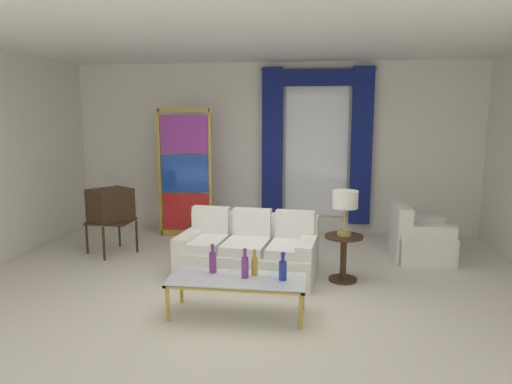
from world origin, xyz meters
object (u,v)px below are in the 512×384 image
object	(u,v)px
bottle_ruby_flask	(213,261)
peacock_figurine	(200,230)
bottle_crystal_tall	(283,269)
table_lamp_brass	(345,201)
vintage_tv	(110,206)
stained_glass_divider	(185,176)
bottle_amber_squat	(255,265)
armchair_white	(418,240)
round_side_table	(343,254)
bottle_blue_decanter	(245,266)
couch_white_long	(249,253)
coffee_table	(237,281)

from	to	relation	value
bottle_ruby_flask	peacock_figurine	bearing A→B (deg)	107.64
bottle_crystal_tall	table_lamp_brass	distance (m)	1.48
vintage_tv	stained_glass_divider	xyz separation A→B (m)	(0.84, 1.14, 0.33)
vintage_tv	bottle_amber_squat	bearing A→B (deg)	-37.11
armchair_white	round_side_table	size ratio (longest dim) A/B	1.39
round_side_table	vintage_tv	bearing A→B (deg)	167.69
bottle_blue_decanter	round_side_table	xyz separation A→B (m)	(1.07, 1.20, -0.18)
bottle_blue_decanter	bottle_amber_squat	xyz separation A→B (m)	(0.09, 0.09, -0.02)
couch_white_long	vintage_tv	world-z (taller)	vintage_tv
couch_white_long	stained_glass_divider	distance (m)	2.43
coffee_table	peacock_figurine	xyz separation A→B (m)	(-1.10, 2.70, -0.15)
bottle_blue_decanter	peacock_figurine	xyz separation A→B (m)	(-1.18, 2.67, -0.32)
bottle_amber_squat	bottle_crystal_tall	bearing A→B (deg)	-18.33
bottle_crystal_tall	bottle_ruby_flask	size ratio (longest dim) A/B	0.94
round_side_table	bottle_amber_squat	bearing A→B (deg)	-131.56
bottle_blue_decanter	vintage_tv	xyz separation A→B (m)	(-2.37, 1.95, 0.19)
coffee_table	armchair_white	xyz separation A→B (m)	(2.28, 2.30, -0.09)
armchair_white	table_lamp_brass	distance (m)	1.72
bottle_blue_decanter	bottle_crystal_tall	xyz separation A→B (m)	(0.40, -0.01, -0.01)
couch_white_long	peacock_figurine	distance (m)	1.76
bottle_blue_decanter	bottle_crystal_tall	size ratio (longest dim) A/B	1.07
bottle_blue_decanter	bottle_crystal_tall	world-z (taller)	bottle_blue_decanter
bottle_amber_squat	bottle_ruby_flask	xyz separation A→B (m)	(-0.46, 0.03, 0.01)
bottle_ruby_flask	vintage_tv	bearing A→B (deg)	137.50
vintage_tv	stained_glass_divider	bearing A→B (deg)	53.66
peacock_figurine	couch_white_long	bearing A→B (deg)	-53.86
coffee_table	table_lamp_brass	size ratio (longest dim) A/B	2.52
bottle_amber_squat	bottle_ruby_flask	size ratio (longest dim) A/B	0.90
bottle_amber_squat	vintage_tv	xyz separation A→B (m)	(-2.46, 1.86, 0.21)
bottle_crystal_tall	bottle_ruby_flask	xyz separation A→B (m)	(-0.77, 0.13, 0.01)
couch_white_long	round_side_table	xyz separation A→B (m)	(1.22, -0.05, 0.05)
bottle_ruby_flask	armchair_white	world-z (taller)	armchair_white
round_side_table	coffee_table	bearing A→B (deg)	-133.23
bottle_ruby_flask	table_lamp_brass	bearing A→B (deg)	36.89
coffee_table	peacock_figurine	distance (m)	2.92
bottle_ruby_flask	table_lamp_brass	xyz separation A→B (m)	(1.44, 1.08, 0.49)
bottle_amber_squat	armchair_white	world-z (taller)	armchair_white
bottle_ruby_flask	round_side_table	size ratio (longest dim) A/B	0.54
round_side_table	table_lamp_brass	size ratio (longest dim) A/B	1.04
peacock_figurine	coffee_table	bearing A→B (deg)	-67.77
bottle_crystal_tall	vintage_tv	bearing A→B (deg)	144.66
bottle_crystal_tall	round_side_table	xyz separation A→B (m)	(0.68, 1.21, -0.17)
armchair_white	peacock_figurine	xyz separation A→B (m)	(-3.38, 0.39, -0.07)
vintage_tv	peacock_figurine	size ratio (longest dim) A/B	2.24
bottle_blue_decanter	round_side_table	size ratio (longest dim) A/B	0.54
couch_white_long	armchair_white	bearing A→B (deg)	23.68
coffee_table	bottle_blue_decanter	size ratio (longest dim) A/B	4.49
armchair_white	table_lamp_brass	xyz separation A→B (m)	(-1.12, -1.08, 0.74)
coffee_table	round_side_table	xyz separation A→B (m)	(1.15, 1.23, -0.02)
vintage_tv	peacock_figurine	world-z (taller)	vintage_tv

